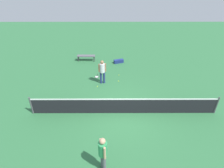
{
  "coord_description": "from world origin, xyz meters",
  "views": [
    {
      "loc": [
        0.67,
        8.07,
        6.95
      ],
      "look_at": [
        0.65,
        -1.59,
        0.9
      ],
      "focal_mm": 30.51,
      "sensor_mm": 36.0,
      "label": 1
    }
  ],
  "objects_px": {
    "player_near_side": "(102,70)",
    "tennis_racket_near_player": "(97,77)",
    "equipment_bag": "(119,61)",
    "player_far_side": "(103,152)",
    "tennis_ball_by_net": "(119,81)",
    "courtside_bench": "(86,56)",
    "tennis_ball_baseline": "(97,86)",
    "tennis_ball_midcourt": "(91,106)",
    "tennis_ball_near_player": "(119,75)"
  },
  "relations": [
    {
      "from": "player_near_side",
      "to": "equipment_bag",
      "type": "relative_size",
      "value": 2.01
    },
    {
      "from": "tennis_ball_baseline",
      "to": "equipment_bag",
      "type": "xyz_separation_m",
      "value": [
        -1.58,
        -3.73,
        0.11
      ]
    },
    {
      "from": "tennis_ball_by_net",
      "to": "tennis_ball_baseline",
      "type": "distance_m",
      "value": 1.6
    },
    {
      "from": "tennis_ball_near_player",
      "to": "tennis_ball_by_net",
      "type": "relative_size",
      "value": 1.0
    },
    {
      "from": "equipment_bag",
      "to": "tennis_ball_midcourt",
      "type": "bearing_deg",
      "value": 72.54
    },
    {
      "from": "tennis_ball_midcourt",
      "to": "equipment_bag",
      "type": "height_order",
      "value": "equipment_bag"
    },
    {
      "from": "tennis_racket_near_player",
      "to": "courtside_bench",
      "type": "bearing_deg",
      "value": -68.93
    },
    {
      "from": "equipment_bag",
      "to": "courtside_bench",
      "type": "bearing_deg",
      "value": -8.26
    },
    {
      "from": "player_far_side",
      "to": "courtside_bench",
      "type": "relative_size",
      "value": 1.13
    },
    {
      "from": "tennis_ball_midcourt",
      "to": "player_far_side",
      "type": "bearing_deg",
      "value": 102.6
    },
    {
      "from": "player_far_side",
      "to": "equipment_bag",
      "type": "bearing_deg",
      "value": -95.61
    },
    {
      "from": "tennis_racket_near_player",
      "to": "tennis_ball_baseline",
      "type": "bearing_deg",
      "value": 95.58
    },
    {
      "from": "tennis_ball_near_player",
      "to": "tennis_ball_baseline",
      "type": "xyz_separation_m",
      "value": [
        1.49,
        1.56,
        0.0
      ]
    },
    {
      "from": "tennis_ball_by_net",
      "to": "tennis_ball_midcourt",
      "type": "bearing_deg",
      "value": 58.76
    },
    {
      "from": "player_near_side",
      "to": "tennis_racket_near_player",
      "type": "height_order",
      "value": "player_near_side"
    },
    {
      "from": "tennis_ball_by_net",
      "to": "equipment_bag",
      "type": "xyz_separation_m",
      "value": [
        -0.14,
        -3.04,
        0.11
      ]
    },
    {
      "from": "equipment_bag",
      "to": "tennis_ball_by_net",
      "type": "bearing_deg",
      "value": 87.39
    },
    {
      "from": "tennis_racket_near_player",
      "to": "tennis_ball_by_net",
      "type": "xyz_separation_m",
      "value": [
        -1.57,
        0.67,
        0.02
      ]
    },
    {
      "from": "courtside_bench",
      "to": "player_far_side",
      "type": "bearing_deg",
      "value": 100.15
    },
    {
      "from": "player_near_side",
      "to": "courtside_bench",
      "type": "distance_m",
      "value": 3.98
    },
    {
      "from": "equipment_bag",
      "to": "tennis_ball_near_player",
      "type": "bearing_deg",
      "value": 87.73
    },
    {
      "from": "tennis_racket_near_player",
      "to": "courtside_bench",
      "type": "height_order",
      "value": "courtside_bench"
    },
    {
      "from": "tennis_ball_near_player",
      "to": "tennis_ball_midcourt",
      "type": "distance_m",
      "value": 4.07
    },
    {
      "from": "courtside_bench",
      "to": "tennis_ball_baseline",
      "type": "bearing_deg",
      "value": 106.21
    },
    {
      "from": "player_near_side",
      "to": "tennis_ball_midcourt",
      "type": "xyz_separation_m",
      "value": [
        0.59,
        2.62,
        -0.98
      ]
    },
    {
      "from": "player_near_side",
      "to": "equipment_bag",
      "type": "height_order",
      "value": "player_near_side"
    },
    {
      "from": "courtside_bench",
      "to": "equipment_bag",
      "type": "height_order",
      "value": "courtside_bench"
    },
    {
      "from": "player_near_side",
      "to": "tennis_racket_near_player",
      "type": "relative_size",
      "value": 2.83
    },
    {
      "from": "player_near_side",
      "to": "tennis_racket_near_player",
      "type": "distance_m",
      "value": 1.39
    },
    {
      "from": "tennis_ball_baseline",
      "to": "equipment_bag",
      "type": "bearing_deg",
      "value": -112.94
    },
    {
      "from": "player_far_side",
      "to": "equipment_bag",
      "type": "distance_m",
      "value": 9.86
    },
    {
      "from": "courtside_bench",
      "to": "equipment_bag",
      "type": "relative_size",
      "value": 1.78
    },
    {
      "from": "tennis_racket_near_player",
      "to": "equipment_bag",
      "type": "bearing_deg",
      "value": -125.82
    },
    {
      "from": "tennis_ball_midcourt",
      "to": "courtside_bench",
      "type": "bearing_deg",
      "value": -81.42
    },
    {
      "from": "player_near_side",
      "to": "tennis_ball_near_player",
      "type": "relative_size",
      "value": 25.76
    },
    {
      "from": "player_near_side",
      "to": "tennis_racket_near_player",
      "type": "bearing_deg",
      "value": -61.33
    },
    {
      "from": "tennis_ball_near_player",
      "to": "tennis_ball_midcourt",
      "type": "bearing_deg",
      "value": 64.49
    },
    {
      "from": "tennis_ball_midcourt",
      "to": "tennis_ball_baseline",
      "type": "xyz_separation_m",
      "value": [
        -0.26,
        -2.11,
        0.0
      ]
    },
    {
      "from": "courtside_bench",
      "to": "equipment_bag",
      "type": "distance_m",
      "value": 2.83
    },
    {
      "from": "player_near_side",
      "to": "tennis_ball_midcourt",
      "type": "relative_size",
      "value": 25.76
    },
    {
      "from": "tennis_racket_near_player",
      "to": "tennis_ball_midcourt",
      "type": "relative_size",
      "value": 9.09
    },
    {
      "from": "player_far_side",
      "to": "tennis_ball_by_net",
      "type": "xyz_separation_m",
      "value": [
        -0.82,
        -6.73,
        -0.98
      ]
    },
    {
      "from": "player_near_side",
      "to": "player_far_side",
      "type": "height_order",
      "value": "same"
    },
    {
      "from": "player_near_side",
      "to": "equipment_bag",
      "type": "bearing_deg",
      "value": -111.18
    },
    {
      "from": "tennis_ball_by_net",
      "to": "player_far_side",
      "type": "bearing_deg",
      "value": 83.04
    },
    {
      "from": "player_far_side",
      "to": "courtside_bench",
      "type": "bearing_deg",
      "value": -79.85
    },
    {
      "from": "tennis_racket_near_player",
      "to": "tennis_ball_by_net",
      "type": "distance_m",
      "value": 1.71
    },
    {
      "from": "tennis_ball_midcourt",
      "to": "courtside_bench",
      "type": "height_order",
      "value": "courtside_bench"
    },
    {
      "from": "player_far_side",
      "to": "courtside_bench",
      "type": "distance_m",
      "value": 10.36
    },
    {
      "from": "equipment_bag",
      "to": "tennis_racket_near_player",
      "type": "bearing_deg",
      "value": 54.18
    }
  ]
}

